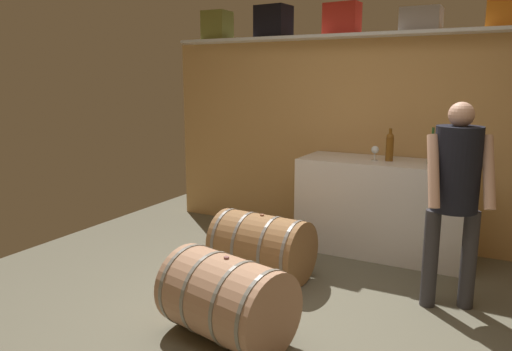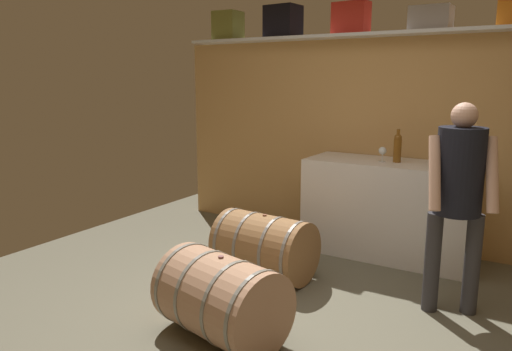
{
  "view_description": "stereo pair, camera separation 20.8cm",
  "coord_description": "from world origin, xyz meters",
  "px_view_note": "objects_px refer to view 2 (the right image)",
  "views": [
    {
      "loc": [
        1.24,
        -2.8,
        1.72
      ],
      "look_at": [
        -0.47,
        0.43,
        0.99
      ],
      "focal_mm": 33.99,
      "sensor_mm": 36.0,
      "label": 1
    },
    {
      "loc": [
        1.42,
        -2.7,
        1.72
      ],
      "look_at": [
        -0.47,
        0.43,
        0.99
      ],
      "focal_mm": 33.99,
      "sensor_mm": 36.0,
      "label": 2
    }
  ],
  "objects_px": {
    "wine_bottle_amber": "(397,147)",
    "wine_barrel_far": "(221,298)",
    "toolcase_olive": "(228,26)",
    "work_cabinet": "(388,209)",
    "winemaker_pouring": "(459,187)",
    "wine_barrel_near": "(265,246)",
    "wine_glass": "(382,151)",
    "toolcase_black": "(283,22)",
    "wine_bottle_green": "(440,150)",
    "toolcase_red": "(351,18)",
    "toolcase_grey": "(431,18)"
  },
  "relations": [
    {
      "from": "winemaker_pouring",
      "to": "work_cabinet",
      "type": "bearing_deg",
      "value": -73.42
    },
    {
      "from": "toolcase_black",
      "to": "wine_bottle_green",
      "type": "height_order",
      "value": "toolcase_black"
    },
    {
      "from": "wine_bottle_green",
      "to": "wine_glass",
      "type": "distance_m",
      "value": 0.52
    },
    {
      "from": "wine_barrel_near",
      "to": "wine_barrel_far",
      "type": "relative_size",
      "value": 0.93
    },
    {
      "from": "toolcase_black",
      "to": "wine_glass",
      "type": "relative_size",
      "value": 2.4
    },
    {
      "from": "wine_bottle_green",
      "to": "winemaker_pouring",
      "type": "relative_size",
      "value": 0.22
    },
    {
      "from": "toolcase_olive",
      "to": "toolcase_grey",
      "type": "distance_m",
      "value": 2.26
    },
    {
      "from": "work_cabinet",
      "to": "wine_barrel_far",
      "type": "bearing_deg",
      "value": -102.87
    },
    {
      "from": "toolcase_black",
      "to": "wine_bottle_green",
      "type": "xyz_separation_m",
      "value": [
        1.75,
        -0.22,
        -1.24
      ]
    },
    {
      "from": "wine_glass",
      "to": "wine_barrel_near",
      "type": "xyz_separation_m",
      "value": [
        -0.69,
        -1.05,
        -0.76
      ]
    },
    {
      "from": "toolcase_grey",
      "to": "wine_glass",
      "type": "relative_size",
      "value": 2.51
    },
    {
      "from": "winemaker_pouring",
      "to": "wine_barrel_far",
      "type": "bearing_deg",
      "value": 21.75
    },
    {
      "from": "toolcase_black",
      "to": "work_cabinet",
      "type": "xyz_separation_m",
      "value": [
        1.31,
        -0.23,
        -1.86
      ]
    },
    {
      "from": "toolcase_grey",
      "to": "wine_glass",
      "type": "xyz_separation_m",
      "value": [
        -0.31,
        -0.27,
        -1.23
      ]
    },
    {
      "from": "toolcase_grey",
      "to": "work_cabinet",
      "type": "distance_m",
      "value": 1.83
    },
    {
      "from": "toolcase_olive",
      "to": "toolcase_grey",
      "type": "bearing_deg",
      "value": -2.53
    },
    {
      "from": "wine_bottle_amber",
      "to": "wine_barrel_far",
      "type": "height_order",
      "value": "wine_bottle_amber"
    },
    {
      "from": "wine_barrel_far",
      "to": "winemaker_pouring",
      "type": "xyz_separation_m",
      "value": [
        1.24,
        1.19,
        0.67
      ]
    },
    {
      "from": "toolcase_grey",
      "to": "work_cabinet",
      "type": "xyz_separation_m",
      "value": [
        -0.23,
        -0.23,
        -1.8
      ]
    },
    {
      "from": "wine_bottle_amber",
      "to": "winemaker_pouring",
      "type": "relative_size",
      "value": 0.2
    },
    {
      "from": "wine_bottle_amber",
      "to": "wine_bottle_green",
      "type": "distance_m",
      "value": 0.39
    },
    {
      "from": "toolcase_red",
      "to": "toolcase_grey",
      "type": "bearing_deg",
      "value": 4.28
    },
    {
      "from": "toolcase_grey",
      "to": "wine_bottle_amber",
      "type": "height_order",
      "value": "toolcase_grey"
    },
    {
      "from": "toolcase_olive",
      "to": "wine_glass",
      "type": "relative_size",
      "value": 2.24
    },
    {
      "from": "wine_barrel_near",
      "to": "wine_barrel_far",
      "type": "bearing_deg",
      "value": -70.43
    },
    {
      "from": "toolcase_red",
      "to": "work_cabinet",
      "type": "distance_m",
      "value": 1.94
    },
    {
      "from": "work_cabinet",
      "to": "winemaker_pouring",
      "type": "xyz_separation_m",
      "value": [
        0.76,
        -0.95,
        0.49
      ]
    },
    {
      "from": "wine_bottle_amber",
      "to": "wine_bottle_green",
      "type": "bearing_deg",
      "value": 1.8
    },
    {
      "from": "winemaker_pouring",
      "to": "wine_bottle_green",
      "type": "bearing_deg",
      "value": -93.8
    },
    {
      "from": "toolcase_olive",
      "to": "wine_barrel_far",
      "type": "distance_m",
      "value": 3.48
    },
    {
      "from": "toolcase_black",
      "to": "winemaker_pouring",
      "type": "xyz_separation_m",
      "value": [
        2.07,
        -1.18,
        -1.37
      ]
    },
    {
      "from": "toolcase_black",
      "to": "wine_barrel_near",
      "type": "xyz_separation_m",
      "value": [
        0.55,
        -1.32,
        -2.04
      ]
    },
    {
      "from": "wine_glass",
      "to": "wine_barrel_far",
      "type": "relative_size",
      "value": 0.15
    },
    {
      "from": "toolcase_olive",
      "to": "toolcase_red",
      "type": "height_order",
      "value": "toolcase_olive"
    },
    {
      "from": "toolcase_olive",
      "to": "toolcase_black",
      "type": "xyz_separation_m",
      "value": [
        0.72,
        0.0,
        0.01
      ]
    },
    {
      "from": "toolcase_red",
      "to": "wine_bottle_amber",
      "type": "distance_m",
      "value": 1.39
    },
    {
      "from": "toolcase_red",
      "to": "work_cabinet",
      "type": "bearing_deg",
      "value": -18.75
    },
    {
      "from": "wine_bottle_amber",
      "to": "winemaker_pouring",
      "type": "height_order",
      "value": "winemaker_pouring"
    },
    {
      "from": "toolcase_black",
      "to": "toolcase_red",
      "type": "distance_m",
      "value": 0.77
    },
    {
      "from": "toolcase_olive",
      "to": "work_cabinet",
      "type": "xyz_separation_m",
      "value": [
        2.03,
        -0.23,
        -1.85
      ]
    },
    {
      "from": "toolcase_red",
      "to": "wine_barrel_near",
      "type": "distance_m",
      "value": 2.43
    },
    {
      "from": "toolcase_red",
      "to": "wine_barrel_far",
      "type": "height_order",
      "value": "toolcase_red"
    },
    {
      "from": "wine_bottle_amber",
      "to": "wine_barrel_near",
      "type": "bearing_deg",
      "value": -126.93
    },
    {
      "from": "work_cabinet",
      "to": "wine_barrel_far",
      "type": "height_order",
      "value": "work_cabinet"
    },
    {
      "from": "wine_bottle_green",
      "to": "wine_barrel_far",
      "type": "xyz_separation_m",
      "value": [
        -0.93,
        -2.15,
        -0.8
      ]
    },
    {
      "from": "toolcase_red",
      "to": "toolcase_grey",
      "type": "xyz_separation_m",
      "value": [
        0.77,
        0.0,
        -0.05
      ]
    },
    {
      "from": "wine_barrel_far",
      "to": "wine_bottle_amber",
      "type": "bearing_deg",
      "value": 88.74
    },
    {
      "from": "wine_bottle_green",
      "to": "wine_barrel_far",
      "type": "distance_m",
      "value": 2.47
    },
    {
      "from": "toolcase_black",
      "to": "work_cabinet",
      "type": "bearing_deg",
      "value": -5.97
    },
    {
      "from": "toolcase_grey",
      "to": "wine_barrel_far",
      "type": "xyz_separation_m",
      "value": [
        -0.72,
        -2.37,
        -1.98
      ]
    }
  ]
}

